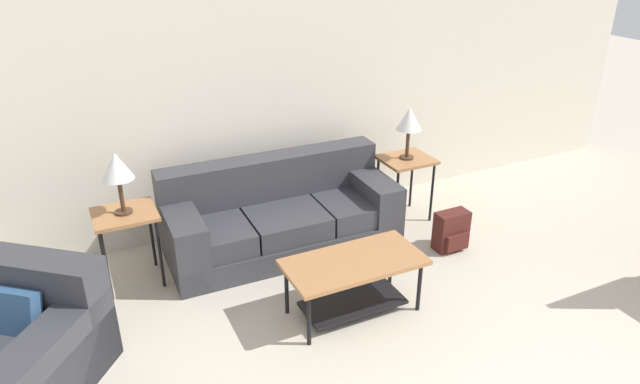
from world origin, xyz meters
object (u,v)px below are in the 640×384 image
Objects in this scene: side_table_left at (126,222)px; table_lamp_right at (409,120)px; couch at (281,217)px; armchair at (14,349)px; side_table_right at (406,166)px; table_lamp_left at (117,168)px; coffee_table at (354,274)px; backpack at (451,231)px.

table_lamp_right is at bearing -0.00° from side_table_left.
table_lamp_right reaches higher than side_table_left.
couch is 1.57× the size of armchair.
side_table_right is 1.28× the size of table_lamp_left.
couch reaches higher than armchair.
couch is 1.55m from table_lamp_right.
couch is 1.38m from side_table_left.
table_lamp_left is (-1.47, 1.17, 0.70)m from coffee_table.
armchair is at bearing -177.19° from backpack.
side_table_left is (0.87, 0.90, 0.29)m from armchair.
couch is at bearing 95.92° from coffee_table.
side_table_left is at bearing 141.65° from coffee_table.
side_table_right is at bearing 0.00° from side_table_left.
side_table_left is at bearing -179.56° from couch.
table_lamp_right is at bearing 43.51° from coffee_table.
backpack is (1.40, -0.73, -0.12)m from couch.
couch is 4.11× the size of table_lamp_left.
couch reaches higher than side_table_right.
table_lamp_left is 1.38× the size of backpack.
couch is 4.11× the size of table_lamp_right.
armchair is 2.36m from coffee_table.
backpack is at bearing 19.12° from coffee_table.
couch is at bearing 0.44° from side_table_left.
table_lamp_left is (0.87, 0.90, 0.76)m from armchair.
backpack is at bearing -85.70° from table_lamp_right.
armchair is at bearing -134.09° from side_table_left.
table_lamp_right is (1.35, -0.01, 0.75)m from couch.
armchair is 3.63m from backpack.
backpack is at bearing -27.53° from couch.
coffee_table is at bearing -160.88° from backpack.
couch is 1.38m from side_table_right.
table_lamp_right is at bearing 0.00° from table_lamp_left.
armchair is 2.05× the size of side_table_right.
side_table_right is at bearing -0.44° from couch.
table_lamp_left reaches higher than coffee_table.
table_lamp_left reaches higher than armchair.
coffee_table is 1.71m from side_table_right.
armchair reaches higher than side_table_right.
backpack is (2.76, -0.72, -0.40)m from side_table_left.
table_lamp_left and table_lamp_right have the same top height.
table_lamp_left is at bearing 45.91° from armchair.
coffee_table is 1.61× the size of side_table_right.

